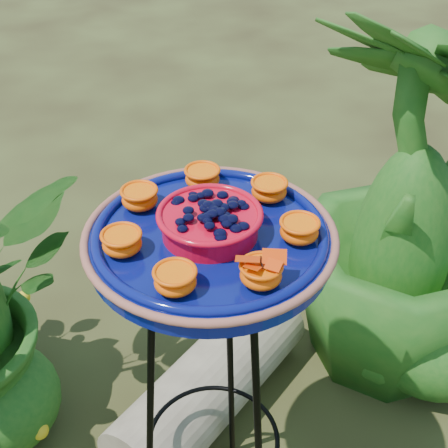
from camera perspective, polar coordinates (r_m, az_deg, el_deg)
The scene contains 4 objects.
tripod_stand at distance 1.36m, azimuth -1.07°, elevation -13.68°, with size 0.41×0.41×0.86m.
feeder_dish at distance 1.10m, azimuth -1.28°, elevation -0.97°, with size 0.57×0.57×0.10m.
driftwood_log at distance 1.87m, azimuth -1.22°, elevation -14.33°, with size 0.23×0.23×0.69m, color tan.
shrub_back_right at distance 1.82m, azimuth 16.57°, elevation 1.40°, with size 0.63×0.63×1.13m, color #184F15.
Camera 1 is at (-0.03, -0.80, 1.56)m, focal length 50.00 mm.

